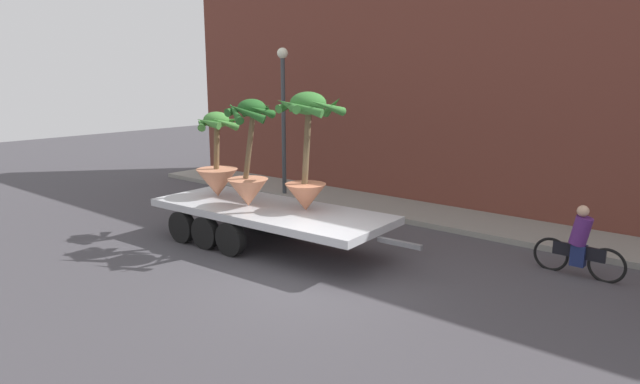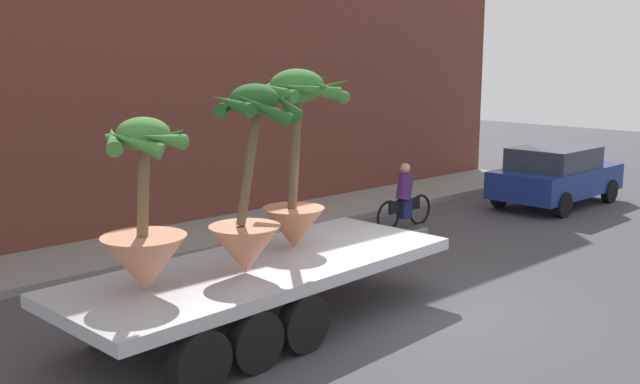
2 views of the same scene
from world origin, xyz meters
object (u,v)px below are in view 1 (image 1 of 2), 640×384
cyclist (579,245)px  street_lamp (283,102)px  flatbed_trailer (261,214)px  potted_palm_rear (249,163)px  potted_palm_middle (307,151)px  potted_palm_front (217,165)px

cyclist → street_lamp: bearing=171.4°
flatbed_trailer → potted_palm_rear: (-0.15, -0.22, 1.28)m
potted_palm_middle → cyclist: potted_palm_middle is taller
potted_palm_rear → street_lamp: (-3.03, 4.41, 1.18)m
flatbed_trailer → potted_palm_front: 1.93m
flatbed_trailer → potted_palm_front: size_ratio=3.24×
flatbed_trailer → cyclist: (6.63, 2.69, -0.10)m
potted_palm_rear → cyclist: potted_palm_rear is taller
potted_palm_front → potted_palm_rear: bearing=-9.2°
flatbed_trailer → potted_palm_front: potted_palm_front is taller
potted_palm_rear → street_lamp: street_lamp is taller
potted_palm_middle → street_lamp: 5.89m
potted_palm_rear → cyclist: 7.51m
flatbed_trailer → potted_palm_rear: 1.31m
potted_palm_rear → flatbed_trailer: bearing=55.9°
flatbed_trailer → cyclist: bearing=22.1°
potted_palm_middle → potted_palm_front: (-2.82, -0.32, -0.58)m
potted_palm_middle → potted_palm_front: potted_palm_middle is taller
potted_palm_front → cyclist: bearing=18.0°
flatbed_trailer → potted_palm_middle: size_ratio=2.59×
potted_palm_rear → potted_palm_front: (-1.47, 0.24, -0.24)m
cyclist → flatbed_trailer: bearing=-157.9°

